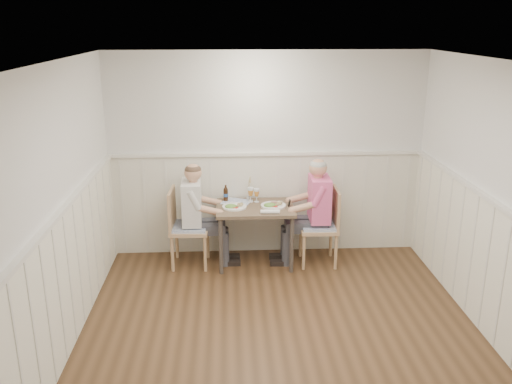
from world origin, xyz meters
TOP-DOWN VIEW (x-y plane):
  - ground_plane at (0.00, 0.00)m, footprint 4.50×4.50m
  - room_shell at (0.00, 0.00)m, footprint 4.04×4.54m
  - wainscot at (0.00, 0.69)m, footprint 4.00×4.49m
  - dining_table at (-0.17, 1.84)m, footprint 0.95×0.70m
  - chair_right at (0.68, 1.79)m, footprint 0.47×0.47m
  - chair_left at (-1.04, 1.83)m, footprint 0.49×0.49m
  - man_in_pink at (0.58, 1.83)m, footprint 0.63×0.44m
  - diner_cream at (-0.90, 1.85)m, footprint 0.61×0.43m
  - plate_man at (0.05, 1.83)m, footprint 0.31×0.31m
  - plate_diner at (-0.44, 1.80)m, footprint 0.30×0.30m
  - beer_glass_a at (-0.14, 2.01)m, footprint 0.07×0.07m
  - beer_glass_b at (-0.21, 2.02)m, footprint 0.07×0.07m
  - beer_bottle at (-0.53, 2.07)m, footprint 0.06×0.06m
  - rolled_napkin at (-0.00, 1.57)m, footprint 0.23×0.06m
  - grass_vase at (-0.24, 2.09)m, footprint 0.04×0.04m
  - gingham_mat at (-0.39, 2.02)m, footprint 0.42×0.38m

SIDE VIEW (x-z plane):
  - ground_plane at x=0.00m, z-range 0.00..0.00m
  - chair_right at x=0.68m, z-range 0.04..1.02m
  - chair_left at x=-1.04m, z-range 0.04..1.02m
  - diner_cream at x=-0.90m, z-range -0.11..1.21m
  - man_in_pink at x=0.58m, z-range -0.11..1.26m
  - dining_table at x=-0.17m, z-range 0.28..1.03m
  - wainscot at x=0.00m, z-range 0.02..1.36m
  - gingham_mat at x=-0.39m, z-range 0.75..0.76m
  - plate_diner at x=-0.44m, z-range 0.74..0.81m
  - rolled_napkin at x=0.00m, z-range 0.75..0.80m
  - plate_man at x=0.05m, z-range 0.74..0.81m
  - beer_bottle at x=-0.53m, z-range 0.74..0.95m
  - beer_glass_a at x=-0.14m, z-range 0.78..0.96m
  - beer_glass_b at x=-0.21m, z-range 0.78..0.97m
  - grass_vase at x=-0.24m, z-range 0.73..1.07m
  - room_shell at x=0.00m, z-range 0.22..2.82m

